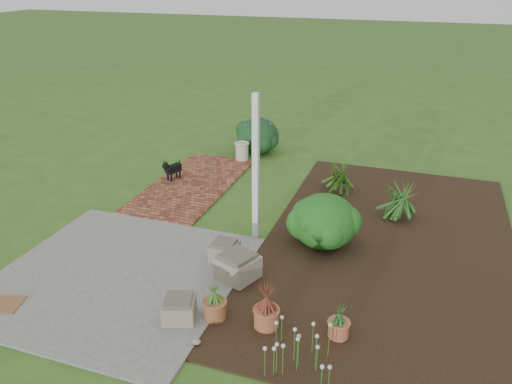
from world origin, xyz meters
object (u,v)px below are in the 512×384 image
(black_dog, at_px, (172,168))
(evergreen_shrub, at_px, (325,220))
(cream_ceramic_urn, at_px, (242,151))
(stone_trough_near, at_px, (179,309))

(black_dog, distance_m, evergreen_shrub, 4.00)
(cream_ceramic_urn, distance_m, evergreen_shrub, 4.26)
(cream_ceramic_urn, bearing_deg, evergreen_shrub, -50.90)
(black_dog, xyz_separation_m, cream_ceramic_urn, (0.97, 1.69, -0.06))
(stone_trough_near, height_order, cream_ceramic_urn, cream_ceramic_urn)
(black_dog, bearing_deg, stone_trough_near, -41.93)
(stone_trough_near, distance_m, cream_ceramic_urn, 5.97)
(cream_ceramic_urn, height_order, evergreen_shrub, evergreen_shrub)
(black_dog, bearing_deg, cream_ceramic_urn, 79.23)
(stone_trough_near, height_order, evergreen_shrub, evergreen_shrub)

